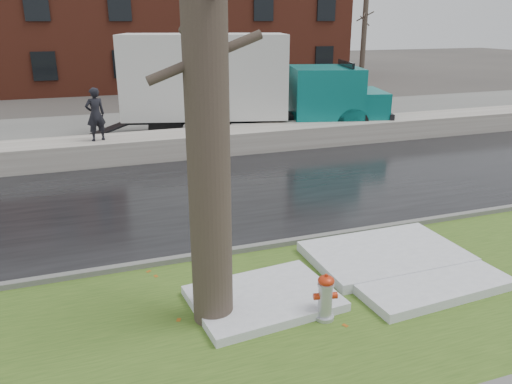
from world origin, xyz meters
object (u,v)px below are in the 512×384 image
object	(u,v)px
box_truck	(237,83)
fire_hydrant	(325,295)
tree	(206,64)
worker	(95,114)

from	to	relation	value
box_truck	fire_hydrant	bearing A→B (deg)	-86.75
tree	box_truck	bearing A→B (deg)	70.63
tree	box_truck	distance (m)	12.70
fire_hydrant	worker	size ratio (longest dim) A/B	0.46
fire_hydrant	box_truck	size ratio (longest dim) A/B	0.06
fire_hydrant	tree	world-z (taller)	tree
tree	box_truck	xyz separation A→B (m)	(4.17, 11.87, -1.73)
fire_hydrant	box_truck	bearing A→B (deg)	90.73
tree	fire_hydrant	bearing A→B (deg)	-20.98
box_truck	worker	xyz separation A→B (m)	(-5.27, -2.38, -0.45)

